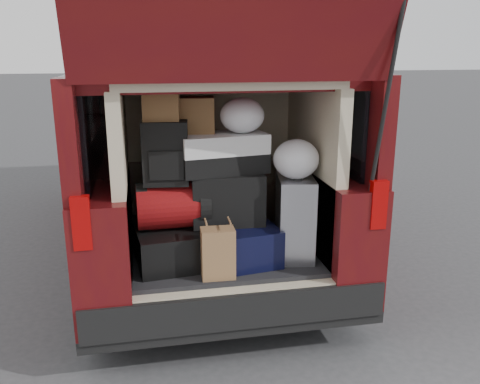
{
  "coord_description": "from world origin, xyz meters",
  "views": [
    {
      "loc": [
        -0.52,
        -3.03,
        1.93
      ],
      "look_at": [
        0.12,
        0.2,
        0.99
      ],
      "focal_mm": 38.0,
      "sensor_mm": 36.0,
      "label": 1
    }
  ],
  "objects_px": {
    "red_duffel": "(173,205)",
    "backpack": "(165,153)",
    "silver_roller": "(295,218)",
    "kraft_bag": "(218,253)",
    "black_hardshell": "(169,243)",
    "twotone_duffel": "(222,153)",
    "black_soft_case": "(227,198)",
    "navy_hardshell": "(236,240)"
  },
  "relations": [
    {
      "from": "black_soft_case",
      "to": "twotone_duffel",
      "type": "xyz_separation_m",
      "value": [
        -0.03,
        0.04,
        0.3
      ]
    },
    {
      "from": "navy_hardshell",
      "to": "black_soft_case",
      "type": "relative_size",
      "value": 1.21
    },
    {
      "from": "kraft_bag",
      "to": "red_duffel",
      "type": "relative_size",
      "value": 0.69
    },
    {
      "from": "silver_roller",
      "to": "red_duffel",
      "type": "relative_size",
      "value": 1.21
    },
    {
      "from": "kraft_bag",
      "to": "red_duffel",
      "type": "height_order",
      "value": "red_duffel"
    },
    {
      "from": "silver_roller",
      "to": "black_hardshell",
      "type": "bearing_deg",
      "value": -177.56
    },
    {
      "from": "black_soft_case",
      "to": "black_hardshell",
      "type": "bearing_deg",
      "value": 177.56
    },
    {
      "from": "black_hardshell",
      "to": "twotone_duffel",
      "type": "height_order",
      "value": "twotone_duffel"
    },
    {
      "from": "black_hardshell",
      "to": "red_duffel",
      "type": "bearing_deg",
      "value": -50.23
    },
    {
      "from": "black_hardshell",
      "to": "kraft_bag",
      "type": "xyz_separation_m",
      "value": [
        0.28,
        -0.33,
        0.04
      ]
    },
    {
      "from": "twotone_duffel",
      "to": "kraft_bag",
      "type": "bearing_deg",
      "value": -113.15
    },
    {
      "from": "black_hardshell",
      "to": "backpack",
      "type": "bearing_deg",
      "value": -98.33
    },
    {
      "from": "black_hardshell",
      "to": "backpack",
      "type": "distance_m",
      "value": 0.63
    },
    {
      "from": "silver_roller",
      "to": "backpack",
      "type": "height_order",
      "value": "backpack"
    },
    {
      "from": "black_hardshell",
      "to": "black_soft_case",
      "type": "bearing_deg",
      "value": -11.13
    },
    {
      "from": "red_duffel",
      "to": "twotone_duffel",
      "type": "relative_size",
      "value": 0.81
    },
    {
      "from": "red_duffel",
      "to": "silver_roller",
      "type": "bearing_deg",
      "value": -7.61
    },
    {
      "from": "silver_roller",
      "to": "kraft_bag",
      "type": "height_order",
      "value": "silver_roller"
    },
    {
      "from": "black_hardshell",
      "to": "red_duffel",
      "type": "relative_size",
      "value": 1.31
    },
    {
      "from": "navy_hardshell",
      "to": "red_duffel",
      "type": "distance_m",
      "value": 0.49
    },
    {
      "from": "red_duffel",
      "to": "black_soft_case",
      "type": "distance_m",
      "value": 0.36
    },
    {
      "from": "red_duffel",
      "to": "backpack",
      "type": "xyz_separation_m",
      "value": [
        -0.03,
        -0.03,
        0.35
      ]
    },
    {
      "from": "backpack",
      "to": "black_hardshell",
      "type": "bearing_deg",
      "value": 94.53
    },
    {
      "from": "black_soft_case",
      "to": "twotone_duffel",
      "type": "relative_size",
      "value": 0.83
    },
    {
      "from": "red_duffel",
      "to": "kraft_bag",
      "type": "bearing_deg",
      "value": -52.88
    },
    {
      "from": "red_duffel",
      "to": "backpack",
      "type": "height_order",
      "value": "backpack"
    },
    {
      "from": "black_hardshell",
      "to": "black_soft_case",
      "type": "height_order",
      "value": "black_soft_case"
    },
    {
      "from": "silver_roller",
      "to": "kraft_bag",
      "type": "relative_size",
      "value": 1.75
    },
    {
      "from": "kraft_bag",
      "to": "black_soft_case",
      "type": "relative_size",
      "value": 0.67
    },
    {
      "from": "black_hardshell",
      "to": "twotone_duffel",
      "type": "distance_m",
      "value": 0.7
    },
    {
      "from": "navy_hardshell",
      "to": "red_duffel",
      "type": "xyz_separation_m",
      "value": [
        -0.41,
        0.03,
        0.27
      ]
    },
    {
      "from": "red_duffel",
      "to": "black_soft_case",
      "type": "height_order",
      "value": "black_soft_case"
    },
    {
      "from": "red_duffel",
      "to": "black_soft_case",
      "type": "xyz_separation_m",
      "value": [
        0.36,
        -0.0,
        0.03
      ]
    },
    {
      "from": "black_hardshell",
      "to": "navy_hardshell",
      "type": "distance_m",
      "value": 0.45
    },
    {
      "from": "navy_hardshell",
      "to": "silver_roller",
      "type": "height_order",
      "value": "silver_roller"
    },
    {
      "from": "red_duffel",
      "to": "twotone_duffel",
      "type": "distance_m",
      "value": 0.47
    },
    {
      "from": "backpack",
      "to": "red_duffel",
      "type": "bearing_deg",
      "value": 44.31
    },
    {
      "from": "silver_roller",
      "to": "twotone_duffel",
      "type": "xyz_separation_m",
      "value": [
        -0.47,
        0.11,
        0.44
      ]
    },
    {
      "from": "silver_roller",
      "to": "backpack",
      "type": "distance_m",
      "value": 0.96
    },
    {
      "from": "red_duffel",
      "to": "black_soft_case",
      "type": "bearing_deg",
      "value": -2.45
    },
    {
      "from": "silver_roller",
      "to": "twotone_duffel",
      "type": "bearing_deg",
      "value": 176.52
    },
    {
      "from": "navy_hardshell",
      "to": "backpack",
      "type": "xyz_separation_m",
      "value": [
        -0.45,
        -0.0,
        0.62
      ]
    }
  ]
}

